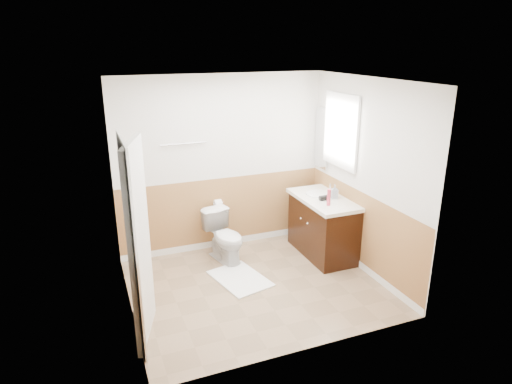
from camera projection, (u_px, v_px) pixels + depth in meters
name	position (u px, v px, depth m)	size (l,w,h in m)	color
floor	(256.00, 286.00, 5.55)	(3.00, 3.00, 0.00)	#8C7051
ceiling	(256.00, 80.00, 4.75)	(3.00, 3.00, 0.00)	white
wall_back	(222.00, 164.00, 6.30)	(3.00, 3.00, 0.00)	silver
wall_front	(309.00, 234.00, 4.01)	(3.00, 3.00, 0.00)	silver
wall_left	(122.00, 208.00, 4.63)	(3.00, 3.00, 0.00)	silver
wall_right	(365.00, 178.00, 5.68)	(3.00, 3.00, 0.00)	silver
wainscot_back	(224.00, 214.00, 6.53)	(3.00, 3.00, 0.00)	#AF7946
wainscot_front	(305.00, 305.00, 4.26)	(3.00, 3.00, 0.00)	#AF7946
wainscot_left	(130.00, 272.00, 4.87)	(2.60, 2.60, 0.00)	#AF7946
wainscot_right	(360.00, 232.00, 5.91)	(2.60, 2.60, 0.00)	#AF7946
toilet	(225.00, 237.00, 6.12)	(0.39, 0.69, 0.70)	silver
bath_mat	(240.00, 279.00, 5.71)	(0.55, 0.80, 0.02)	white
vanity_cabinet	(323.00, 228.00, 6.29)	(0.55, 1.10, 0.80)	black
vanity_knob_left	(308.00, 224.00, 6.05)	(0.03, 0.03, 0.03)	silver
vanity_knob_right	(301.00, 218.00, 6.22)	(0.03, 0.03, 0.03)	#B7B6BD
countertop	(324.00, 200.00, 6.15)	(0.60, 1.15, 0.05)	white
sink_basin	(319.00, 194.00, 6.27)	(0.36, 0.36, 0.02)	white
faucet	(330.00, 188.00, 6.32)	(0.02, 0.02, 0.14)	silver
lotion_bottle	(329.00, 197.00, 5.82)	(0.05, 0.05, 0.22)	#C63348
soap_dispenser	(334.00, 191.00, 6.10)	(0.09, 0.09, 0.19)	gray
hair_dryer_body	(324.00, 198.00, 6.04)	(0.07, 0.07, 0.14)	black
hair_dryer_handle	(322.00, 200.00, 6.03)	(0.03, 0.03, 0.07)	black
mirror_panel	(322.00, 138.00, 6.54)	(0.02, 0.35, 0.90)	silver
window_frame	(341.00, 131.00, 6.02)	(0.04, 0.80, 1.00)	white
window_glass	(342.00, 131.00, 6.03)	(0.01, 0.70, 0.90)	white
door	(140.00, 244.00, 4.34)	(0.05, 0.80, 2.04)	white
door_frame	(131.00, 244.00, 4.31)	(0.02, 0.92, 2.10)	white
door_knob	(142.00, 237.00, 4.67)	(0.06, 0.06, 0.06)	silver
towel_bar	(183.00, 144.00, 5.95)	(0.02, 0.02, 0.62)	silver
tp_holder_bar	(218.00, 203.00, 6.38)	(0.02, 0.02, 0.14)	silver
tp_roll	(218.00, 203.00, 6.38)	(0.11, 0.11, 0.10)	white
tp_sheet	(218.00, 210.00, 6.41)	(0.10, 0.01, 0.16)	white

